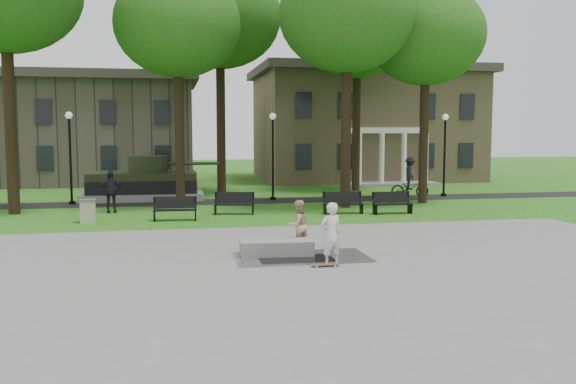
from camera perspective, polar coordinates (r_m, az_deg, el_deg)
The scene contains 26 objects.
ground at distance 21.29m, azimuth 2.67°, elevation -4.45°, with size 120.00×120.00×0.00m, color #1A5714.
plaza at distance 16.57m, azimuth 6.73°, elevation -7.40°, with size 22.00×16.00×0.02m, color gray.
footpath at distance 32.96m, azimuth -2.19°, elevation -0.81°, with size 44.00×2.60×0.01m, color black.
building_right at distance 48.71m, azimuth 7.05°, elevation 6.38°, with size 17.00×12.00×8.60m.
building_left at distance 47.27m, azimuth -18.30°, elevation 5.25°, with size 15.00×10.00×7.20m, color #4C443D.
tree_1 at distance 31.31m, azimuth -10.30°, elevation 15.19°, with size 6.20×6.20×11.63m.
tree_2 at distance 30.58m, azimuth 5.53°, elevation 16.17°, with size 6.60×6.60×12.16m.
tree_3 at distance 32.90m, azimuth 12.79°, elevation 14.05°, with size 6.00×6.00×11.19m.
tree_4 at distance 37.09m, azimuth -6.40°, elevation 16.00°, with size 7.20×7.20×13.50m.
tree_5 at distance 39.05m, azimuth 6.50°, elevation 14.40°, with size 6.40×6.40×12.44m.
lamp_left at distance 33.09m, azimuth -19.72°, elevation 3.72°, with size 0.36×0.36×4.73m.
lamp_mid at distance 33.13m, azimuth -1.43°, elevation 4.06°, with size 0.36×0.36×4.73m.
lamp_right at distance 36.13m, azimuth 14.45°, elevation 4.02°, with size 0.36×0.36×4.73m.
tank_monument at distance 34.54m, azimuth -13.36°, elevation 0.75°, with size 7.45×3.40×2.40m.
puddle at distance 17.99m, azimuth 0.78°, elevation -6.28°, with size 2.20×1.20×0.00m, color black.
concrete_block at distance 18.58m, azimuth -1.09°, elevation -5.19°, with size 2.20×1.00×0.45m, color gray.
skateboard at distance 17.01m, azimuth 3.51°, elevation -6.87°, with size 0.78×0.20×0.07m, color brown.
skateboarder at distance 17.03m, azimuth 4.03°, elevation -3.94°, with size 0.65×0.42×1.77m, color silver.
friend_watching at distance 19.14m, azimuth 0.94°, elevation -3.14°, with size 0.77×0.60×1.59m, color tan.
pedestrian_walker at distance 29.24m, azimuth -16.27°, elevation 0.05°, with size 1.15×0.48×1.97m, color black.
cyclist at distance 35.11m, azimuth 11.35°, elevation 1.01°, with size 2.21×1.29×2.30m.
park_bench_0 at distance 26.11m, azimuth -10.53°, elevation -1.49°, with size 1.82×0.60×1.00m.
park_bench_1 at distance 27.70m, azimuth -5.08°, elevation -1.00°, with size 1.85×0.87×1.00m.
park_bench_2 at distance 27.89m, azimuth 5.14°, elevation -0.96°, with size 1.82×0.62×1.00m.
park_bench_3 at distance 28.17m, azimuth 9.70°, elevation -0.95°, with size 1.82×0.59×1.00m.
trash_bin at distance 26.44m, azimuth -18.22°, elevation -1.68°, with size 0.71×0.71×0.96m.
Camera 1 is at (-4.89, -20.38, 3.77)m, focal length 38.00 mm.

